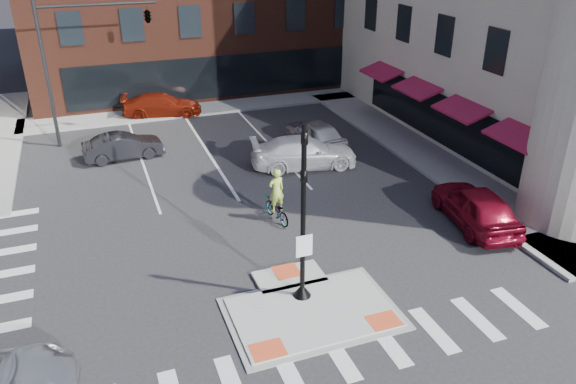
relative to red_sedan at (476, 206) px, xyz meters
name	(u,v)px	position (x,y,z in m)	size (l,w,h in m)	color
ground	(307,305)	(-8.50, -2.66, -0.84)	(120.00, 120.00, 0.00)	#28282B
refuge_island	(310,309)	(-8.50, -2.91, -0.79)	(5.40, 4.65, 0.13)	gray
sidewalk_e	(423,153)	(2.30, 7.34, -0.76)	(3.00, 24.00, 0.15)	gray
sidewalk_n	(226,105)	(-5.50, 19.34, -0.76)	(26.00, 3.00, 0.15)	gray
signal_pole	(303,237)	(-8.50, -2.26, 1.52)	(0.60, 0.60, 5.98)	black
mast_arm_signal	(120,27)	(-11.97, 15.34, 5.37)	(6.10, 2.24, 8.00)	black
red_sedan	(476,206)	(0.00, 0.00, 0.00)	(1.97, 4.90, 1.67)	maroon
white_pickup	(304,152)	(-4.33, 8.02, -0.06)	(2.17, 5.34, 1.55)	white
bg_car_dark	(123,146)	(-12.80, 12.32, -0.16)	(1.42, 4.08, 1.34)	black
bg_car_silver	(315,133)	(-2.78, 10.34, -0.04)	(1.87, 4.65, 1.59)	#B3B5BA
bg_car_red	(162,105)	(-9.77, 18.84, -0.12)	(2.00, 4.92, 1.43)	maroon
cyclist	(277,204)	(-7.52, 3.12, -0.05)	(0.95, 1.95, 2.33)	#3F3F44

